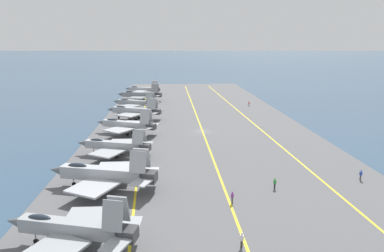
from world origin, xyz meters
name	(u,v)px	position (x,y,z in m)	size (l,w,h in m)	color
ground_plane	(202,133)	(0.00, 0.00, 0.00)	(2000.00, 2000.00, 0.00)	#334C66
carrier_deck	(202,132)	(0.00, 0.00, 0.20)	(206.36, 55.50, 0.40)	#565659
deck_stripe_foul_line	(262,130)	(0.00, -15.26, 0.40)	(185.73, 0.36, 0.01)	yellow
deck_stripe_centerline	(202,131)	(0.00, 0.00, 0.40)	(185.73, 0.36, 0.01)	yellow
deck_stripe_edge_line	(142,132)	(0.00, 15.26, 0.40)	(185.73, 0.36, 0.01)	yellow
parked_jet_nearest	(73,228)	(-49.80, 18.83, 2.88)	(12.13, 15.43, 6.43)	#93999E
parked_jet_second	(104,173)	(-33.87, 18.46, 2.82)	(14.24, 17.43, 6.57)	#A8AAAF
parked_jet_third	(115,145)	(-18.35, 19.08, 2.61)	(12.58, 15.47, 5.60)	#9EA3A8
parked_jet_fourth	(127,124)	(-1.76, 18.70, 2.87)	(13.13, 16.12, 6.59)	#A8AAAF
parked_jet_fifth	(134,111)	(15.17, 18.52, 3.00)	(13.36, 16.98, 6.42)	#9EA3A8
parked_jet_sixth	(136,103)	(29.27, 19.46, 2.96)	(13.79, 16.26, 6.21)	#93999E
parked_jet_seventh	(140,94)	(47.03, 19.41, 3.05)	(13.79, 17.47, 6.74)	gray
parked_jet_eighth	(143,89)	(63.06, 19.42, 3.02)	(12.38, 15.66, 6.26)	#A8AAAF
crew_white_vest	(242,239)	(-50.86, 0.58, 1.39)	(0.45, 0.45, 1.80)	#383328
crew_green_vest	(275,183)	(-35.84, -7.70, 1.36)	(0.43, 0.46, 1.74)	#232328
crew_red_vest	(249,103)	(34.51, -19.91, 1.35)	(0.34, 0.43, 1.73)	#383328
crew_blue_vest	(361,174)	(-33.39, -22.73, 1.38)	(0.46, 0.43, 1.79)	#4C473D
crew_purple_vest	(232,197)	(-40.23, -0.31, 1.38)	(0.34, 0.43, 1.77)	#4C473D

